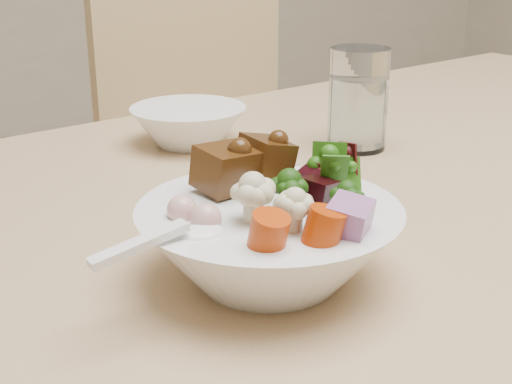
% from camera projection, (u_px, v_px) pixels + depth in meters
% --- Properties ---
extents(dining_table, '(1.59, 1.09, 0.68)m').
position_uv_depth(dining_table, '(418.00, 224.00, 0.82)').
color(dining_table, tan).
rests_on(dining_table, ground).
extents(chair_far, '(0.50, 0.50, 0.95)m').
position_uv_depth(chair_far, '(222.00, 134.00, 1.46)').
color(chair_far, tan).
rests_on(chair_far, ground).
extents(food_bowl, '(0.20, 0.20, 0.11)m').
position_uv_depth(food_bowl, '(270.00, 237.00, 0.54)').
color(food_bowl, white).
rests_on(food_bowl, dining_table).
extents(soup_spoon, '(0.10, 0.03, 0.02)m').
position_uv_depth(soup_spoon, '(186.00, 237.00, 0.48)').
color(soup_spoon, white).
rests_on(soup_spoon, food_bowl).
extents(water_glass, '(0.07, 0.07, 0.12)m').
position_uv_depth(water_glass, '(358.00, 103.00, 0.85)').
color(water_glass, silver).
rests_on(water_glass, dining_table).
extents(side_bowl, '(0.14, 0.14, 0.05)m').
position_uv_depth(side_bowl, '(189.00, 126.00, 0.88)').
color(side_bowl, white).
rests_on(side_bowl, dining_table).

